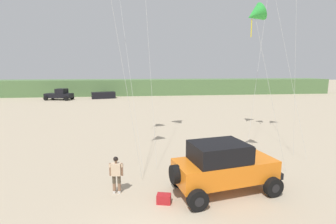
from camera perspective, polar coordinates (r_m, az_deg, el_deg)
dune_ridge at (r=53.05m, az=-10.48°, el=5.66°), size 90.00×6.28×3.19m
jeep at (r=11.26m, az=12.74°, el=-12.04°), size 5.00×3.11×2.26m
person_watching at (r=11.22m, az=-11.88°, el=-13.56°), size 0.62×0.34×1.67m
cooler_box at (r=10.56m, az=-0.98°, el=-19.43°), size 0.63×0.49×0.38m
distant_pickup at (r=47.47m, az=-23.78°, el=3.71°), size 4.92×3.37×1.98m
distant_sedan at (r=47.22m, az=-14.70°, el=3.78°), size 4.48×2.60×1.20m
kite_black_sled at (r=14.56m, az=19.46°, el=20.46°), size 2.12×2.08×8.83m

